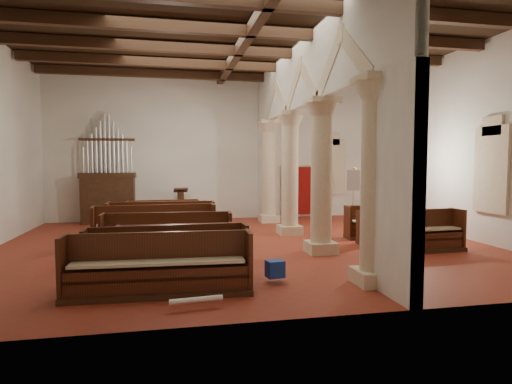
% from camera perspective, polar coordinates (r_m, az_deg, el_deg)
% --- Properties ---
extents(floor, '(14.00, 14.00, 0.00)m').
position_cam_1_polar(floor, '(12.60, -1.54, -7.05)').
color(floor, maroon).
rests_on(floor, ground).
extents(ceiling, '(14.00, 14.00, 0.00)m').
position_cam_1_polar(ceiling, '(12.87, -1.60, 20.17)').
color(ceiling, black).
rests_on(ceiling, wall_back).
extents(wall_back, '(14.00, 0.02, 6.00)m').
position_cam_1_polar(wall_back, '(18.31, -4.84, 5.82)').
color(wall_back, white).
rests_on(wall_back, floor).
extents(wall_front, '(14.00, 0.02, 6.00)m').
position_cam_1_polar(wall_front, '(6.57, 7.66, 9.08)').
color(wall_front, white).
rests_on(wall_front, floor).
extents(wall_right, '(0.02, 12.00, 6.00)m').
position_cam_1_polar(wall_right, '(15.24, 25.48, 5.81)').
color(wall_right, white).
rests_on(wall_right, floor).
extents(ceiling_beams, '(13.80, 11.80, 0.30)m').
position_cam_1_polar(ceiling_beams, '(12.83, -1.60, 19.39)').
color(ceiling_beams, '#3D2313').
rests_on(ceiling_beams, wall_back).
extents(arcade, '(0.90, 11.90, 6.00)m').
position_cam_1_polar(arcade, '(12.85, 6.45, 9.10)').
color(arcade, beige).
rests_on(arcade, floor).
extents(window_right_a, '(0.03, 1.00, 2.20)m').
position_cam_1_polar(window_right_a, '(14.05, 29.00, 2.62)').
color(window_right_a, '#2E6958').
rests_on(window_right_a, wall_right).
extents(window_right_b, '(0.03, 1.00, 2.20)m').
position_cam_1_polar(window_right_b, '(17.28, 20.35, 3.04)').
color(window_right_b, '#2E6958').
rests_on(window_right_b, wall_right).
extents(window_back, '(1.00, 0.03, 2.20)m').
position_cam_1_polar(window_back, '(19.51, 9.95, 3.31)').
color(window_back, '#2E6958').
rests_on(window_back, wall_back).
extents(pipe_organ, '(2.10, 0.85, 4.40)m').
position_cam_1_polar(pipe_organ, '(17.87, -19.10, 0.43)').
color(pipe_organ, '#3D2313').
rests_on(pipe_organ, floor).
extents(lectern, '(0.58, 0.59, 1.39)m').
position_cam_1_polar(lectern, '(17.73, -10.01, -2.02)').
color(lectern, '#31200F').
rests_on(lectern, floor).
extents(dossal_curtain, '(1.80, 0.07, 2.17)m').
position_cam_1_polar(dossal_curtain, '(19.00, 5.76, 0.21)').
color(dossal_curtain, '#9D1211').
rests_on(dossal_curtain, floor).
extents(processional_banner, '(0.52, 0.66, 2.27)m').
position_cam_1_polar(processional_banner, '(17.44, 12.82, -1.47)').
color(processional_banner, '#3D2313').
rests_on(processional_banner, floor).
extents(hymnal_box_a, '(0.38, 0.33, 0.34)m').
position_cam_1_polar(hymnal_box_a, '(8.75, 2.54, -10.20)').
color(hymnal_box_a, navy).
rests_on(hymnal_box_a, floor).
extents(hymnal_box_b, '(0.35, 0.30, 0.34)m').
position_cam_1_polar(hymnal_box_b, '(10.65, -3.78, -7.64)').
color(hymnal_box_b, navy).
rests_on(hymnal_box_b, floor).
extents(hymnal_box_c, '(0.37, 0.34, 0.30)m').
position_cam_1_polar(hymnal_box_c, '(12.34, -1.49, -6.11)').
color(hymnal_box_c, '#16189C').
rests_on(hymnal_box_c, floor).
extents(tube_heater_a, '(0.88, 0.18, 0.09)m').
position_cam_1_polar(tube_heater_a, '(7.30, -7.98, -14.03)').
color(tube_heater_a, silver).
rests_on(tube_heater_a, floor).
extents(tube_heater_b, '(1.14, 0.25, 0.11)m').
position_cam_1_polar(tube_heater_b, '(8.88, -14.98, -10.85)').
color(tube_heater_b, silver).
rests_on(tube_heater_b, floor).
extents(nave_pew_0, '(3.39, 0.90, 1.13)m').
position_cam_1_polar(nave_pew_0, '(8.11, -12.78, -10.70)').
color(nave_pew_0, '#3D2313').
rests_on(nave_pew_0, floor).
extents(nave_pew_1, '(3.26, 0.84, 1.12)m').
position_cam_1_polar(nave_pew_1, '(8.97, -11.65, -9.26)').
color(nave_pew_1, '#3D2313').
rests_on(nave_pew_1, floor).
extents(nave_pew_2, '(2.62, 0.69, 1.00)m').
position_cam_1_polar(nave_pew_2, '(9.95, -10.62, -8.17)').
color(nave_pew_2, '#3D2313').
rests_on(nave_pew_2, floor).
extents(nave_pew_3, '(3.34, 0.95, 1.11)m').
position_cam_1_polar(nave_pew_3, '(11.32, -11.74, -6.51)').
color(nave_pew_3, '#3D2313').
rests_on(nave_pew_3, floor).
extents(nave_pew_4, '(2.51, 0.80, 0.96)m').
position_cam_1_polar(nave_pew_4, '(11.99, -10.82, -6.15)').
color(nave_pew_4, '#3D2313').
rests_on(nave_pew_4, floor).
extents(nave_pew_5, '(3.55, 0.98, 1.15)m').
position_cam_1_polar(nave_pew_5, '(12.98, -13.29, -5.13)').
color(nave_pew_5, '#3D2313').
rests_on(nave_pew_5, floor).
extents(nave_pew_6, '(3.39, 0.87, 1.15)m').
position_cam_1_polar(nave_pew_6, '(14.04, -12.48, -4.44)').
color(nave_pew_6, '#3D2313').
rests_on(nave_pew_6, floor).
extents(nave_pew_7, '(2.84, 0.85, 1.06)m').
position_cam_1_polar(nave_pew_7, '(15.12, -11.99, -3.93)').
color(nave_pew_7, '#3D2313').
rests_on(nave_pew_7, floor).
extents(nave_pew_8, '(2.65, 0.83, 1.00)m').
position_cam_1_polar(nave_pew_8, '(16.32, -12.24, -3.42)').
color(nave_pew_8, '#3D2313').
rests_on(nave_pew_8, floor).
extents(aisle_pew_0, '(2.20, 0.85, 1.13)m').
position_cam_1_polar(aisle_pew_0, '(12.54, 21.51, -5.62)').
color(aisle_pew_0, '#3D2313').
rests_on(aisle_pew_0, floor).
extents(aisle_pew_1, '(1.98, 0.67, 0.99)m').
position_cam_1_polar(aisle_pew_1, '(13.31, 17.57, -5.18)').
color(aisle_pew_1, '#3D2313').
rests_on(aisle_pew_1, floor).
extents(aisle_pew_2, '(2.08, 0.81, 1.04)m').
position_cam_1_polar(aisle_pew_2, '(14.17, 15.90, -4.54)').
color(aisle_pew_2, '#3D2313').
rests_on(aisle_pew_2, floor).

